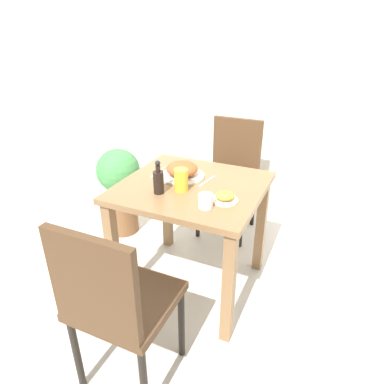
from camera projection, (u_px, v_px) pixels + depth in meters
name	position (u px, v px, depth m)	size (l,w,h in m)	color
ground_plane	(192.00, 282.00, 2.33)	(16.00, 16.00, 0.00)	beige
wall_back	(258.00, 61.00, 2.86)	(8.00, 0.05, 2.60)	beige
dining_table	(192.00, 204.00, 2.06)	(0.82, 0.78, 0.73)	olive
chair_near	(116.00, 301.00, 1.45)	(0.42, 0.42, 0.92)	#4C331E
chair_far	(231.00, 170.00, 2.75)	(0.42, 0.42, 0.92)	#4C331E
food_plate	(182.00, 170.00, 2.09)	(0.28, 0.28, 0.09)	beige
side_plate	(225.00, 197.00, 1.81)	(0.14, 0.14, 0.05)	beige
drink_cup	(206.00, 201.00, 1.74)	(0.07, 0.07, 0.07)	white
juice_glass	(181.00, 180.00, 1.91)	(0.08, 0.08, 0.13)	gold
sauce_bottle	(158.00, 181.00, 1.87)	(0.06, 0.06, 0.19)	black
fork_utensil	(158.00, 172.00, 2.17)	(0.01, 0.18, 0.00)	silver
spoon_utensil	(207.00, 181.00, 2.04)	(0.04, 0.18, 0.00)	silver
potted_plant_left	(120.00, 184.00, 2.74)	(0.34, 0.34, 0.72)	brown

